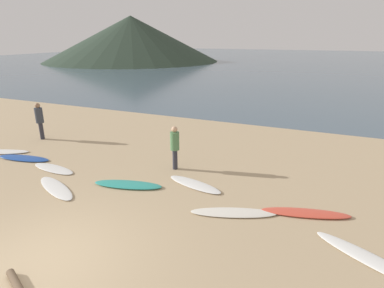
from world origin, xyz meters
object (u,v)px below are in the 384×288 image
Objects in this scene: surfboard_6 at (233,213)px; surfboard_8 at (373,261)px; surfboard_1 at (24,158)px; surfboard_4 at (128,185)px; surfboard_7 at (306,213)px; surfboard_5 at (195,184)px; person_0 at (175,144)px; person_1 at (39,118)px; surfboard_2 at (53,169)px; surfboard_3 at (56,188)px.

surfboard_8 reaches higher than surfboard_6.
surfboard_4 is at bearing -13.27° from surfboard_1.
surfboard_4 is at bearing 170.17° from surfboard_7.
surfboard_6 is 0.99× the size of surfboard_7.
surfboard_4 is 5.36m from surfboard_7.
surfboard_4 is 6.87m from surfboard_8.
person_0 is at bearing 156.35° from surfboard_5.
surfboard_2 is at bearing 54.21° from person_1.
surfboard_7 is (1.79, 0.73, 0.01)m from surfboard_6.
person_0 is (3.99, 1.77, 0.90)m from surfboard_2.
surfboard_3 is 0.83× the size of surfboard_8.
surfboard_4 reaches higher than surfboard_8.
surfboard_2 is 4.14m from person_1.
surfboard_3 is 4.35m from surfboard_5.
person_0 is 7.22m from person_1.
surfboard_4 reaches higher than surfboard_2.
person_0 reaches higher than surfboard_7.
surfboard_3 is at bearing -35.32° from surfboard_2.
surfboard_1 is 1.86m from surfboard_2.
surfboard_1 is at bearing 155.41° from surfboard_6.
person_0 is at bearing 70.31° from surfboard_3.
surfboard_6 is at bearing -13.45° from surfboard_1.
surfboard_3 is 0.93× the size of surfboard_6.
surfboard_5 is at bearing 158.28° from surfboard_7.
surfboard_8 is at bearing -32.51° from surfboard_6.
surfboard_3 is 1.27× the size of person_1.
person_0 is (5.82, 1.48, 0.90)m from surfboard_1.
surfboard_8 is (8.76, 0.10, 0.00)m from surfboard_3.
surfboard_4 is at bearing 5.44° from surfboard_2.
surfboard_5 is at bearing 80.66° from person_1.
surfboard_2 is 1.21× the size of person_0.
person_1 reaches higher than surfboard_7.
surfboard_5 is 1.19× the size of person_1.
person_1 is (-1.36, 2.16, 0.96)m from surfboard_1.
person_1 reaches higher than person_0.
surfboard_5 reaches higher than surfboard_6.
surfboard_4 is 1.11× the size of surfboard_5.
surfboard_7 is 1.38× the size of person_1.
surfboard_7 is 2.03m from surfboard_8.
surfboard_7 is (10.38, 0.12, 0.00)m from surfboard_1.
surfboard_7 is at bearing -8.74° from surfboard_1.
surfboard_8 is at bearing -15.64° from surfboard_1.
surfboard_8 reaches higher than surfboard_2.
surfboard_5 is 0.78× the size of surfboard_8.
surfboard_2 is 0.83× the size of surfboard_7.
person_0 reaches higher than surfboard_4.
surfboard_4 is 6.94m from person_1.
surfboard_3 is (1.25, -1.11, 0.00)m from surfboard_2.
surfboard_8 is (1.46, -1.42, -0.01)m from surfboard_7.
surfboard_1 reaches higher than surfboard_8.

